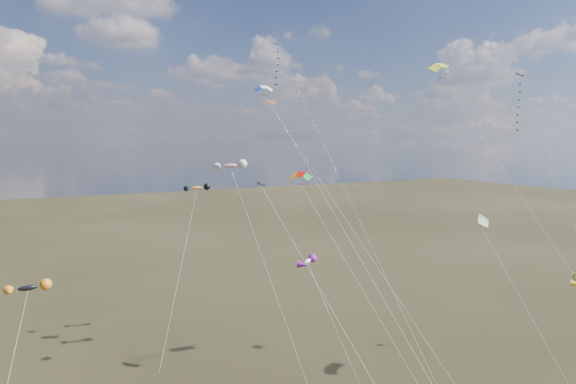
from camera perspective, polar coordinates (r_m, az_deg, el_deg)
name	(u,v)px	position (r m, az deg, el deg)	size (l,w,h in m)	color
diamond_black_high	(525,117)	(58.70, 24.80, 7.54)	(3.45, 17.20, 31.08)	black
diamond_navy_tall	(288,87)	(57.83, 0.00, 11.63)	(8.85, 18.77, 34.88)	#111854
diamond_black_mid	(308,266)	(42.13, 2.19, -8.23)	(7.93, 12.92, 20.59)	black
diamond_orange_center	(322,191)	(47.27, 3.76, 0.16)	(8.04, 21.05, 28.06)	orange
parafoil_yellow	(443,67)	(56.16, 16.85, 13.18)	(3.14, 26.73, 32.41)	#CBD01D
parafoil_blue_white	(265,89)	(57.33, -2.52, 11.31)	(10.90, 23.74, 30.41)	#0D3BBB
parafoil_striped	(484,218)	(54.34, 20.93, -2.69)	(3.18, 14.30, 17.25)	yellow
parafoil_tricolor	(301,176)	(50.80, 1.48, 1.84)	(8.70, 12.39, 21.31)	yellow
novelty_black_orange	(28,288)	(46.02, -26.95, -9.53)	(5.20, 10.15, 13.09)	black
novelty_orange_black	(197,188)	(63.65, -10.10, 0.39)	(8.80, 10.04, 18.71)	orange
novelty_white_purple	(308,262)	(44.51, 2.26, -7.76)	(4.37, 8.06, 14.23)	white
novelty_redwhite_stripe	(231,166)	(57.30, -6.38, 2.87)	(5.02, 12.57, 21.89)	red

